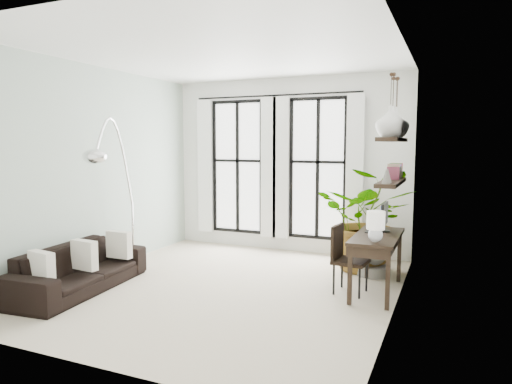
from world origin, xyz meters
The scene contains 16 objects.
floor centered at (0.00, 0.00, 0.00)m, with size 5.00×5.00×0.00m, color beige.
ceiling centered at (0.00, 0.00, 3.20)m, with size 5.00×5.00×0.00m, color white.
wall_left centered at (-2.25, 0.00, 1.60)m, with size 5.00×5.00×0.00m, color #A3B5A7.
wall_right centered at (2.25, 0.00, 1.60)m, with size 5.00×5.00×0.00m, color white.
wall_back centered at (0.00, 2.50, 1.60)m, with size 4.50×4.50×0.00m, color white.
windows centered at (-0.20, 2.43, 1.56)m, with size 3.26×0.13×2.65m.
wall_shelves centered at (2.11, 0.64, 1.73)m, with size 0.25×1.30×0.60m.
sofa centered at (-1.80, -0.88, 0.30)m, with size 2.08×0.81×0.61m, color black.
throw_pillows centered at (-1.70, -0.88, 0.50)m, with size 0.40×1.52×0.40m.
plant centered at (1.64, 1.68, 0.82)m, with size 1.47×1.27×1.63m, color #2D7228.
desk centered at (1.95, 0.55, 0.74)m, with size 0.57×1.34×1.18m.
desk_chair centered at (1.55, 0.47, 0.52)m, with size 0.47×0.47×0.91m.
arc_lamp centered at (-1.70, -0.23, 1.84)m, with size 0.74×1.56×2.38m.
buddha centered at (1.78, 1.45, 0.39)m, with size 0.51×0.51×0.92m.
vase_a centered at (2.11, 0.35, 2.27)m, with size 0.37×0.37×0.38m, color white.
vase_b centered at (2.11, 0.75, 2.27)m, with size 0.37×0.37×0.38m, color white.
Camera 1 is at (2.84, -5.51, 1.99)m, focal length 32.00 mm.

